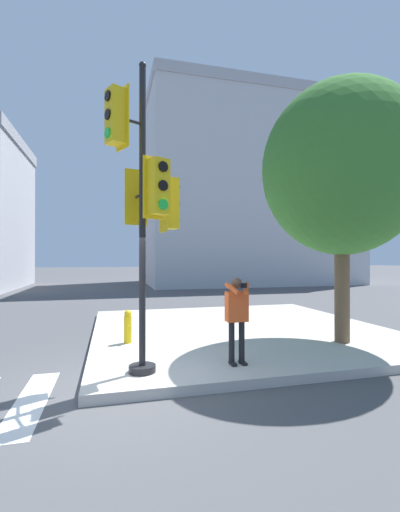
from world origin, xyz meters
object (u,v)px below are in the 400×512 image
person_photographer (237,312)px  street_tree (342,169)px  traffic_signal_pole (144,196)px  fire_hydrant (128,327)px

person_photographer → street_tree: size_ratio=0.26×
traffic_signal_pole → street_tree: (4.71, 0.98, 1.02)m
traffic_signal_pole → person_photographer: bearing=1.2°
traffic_signal_pole → fire_hydrant: bearing=94.5°
fire_hydrant → street_tree: bearing=-13.6°
traffic_signal_pole → fire_hydrant: (-0.17, 2.16, -2.67)m
person_photographer → street_tree: 4.42m
fire_hydrant → person_photographer: bearing=-48.3°
traffic_signal_pole → fire_hydrant: traffic_signal_pole is taller
traffic_signal_pole → street_tree: street_tree is taller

